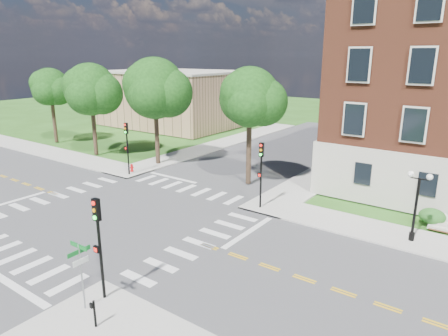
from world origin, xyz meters
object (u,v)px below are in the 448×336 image
Objects in this scene: traffic_signal_se at (99,236)px; traffic_signal_ne at (261,167)px; fire_hydrant at (132,168)px; twin_lamp_west at (416,203)px; push_button_post at (94,312)px; traffic_signal_nw at (127,142)px; street_sign_pole at (80,264)px.

traffic_signal_se is 1.00× the size of traffic_signal_ne.
twin_lamp_west is at bearing -0.50° from fire_hydrant.
traffic_signal_se is at bearing 132.11° from push_button_post.
traffic_signal_nw is 20.56m from street_sign_pole.
fire_hydrant is (-14.51, 15.69, -1.84)m from street_sign_pole.
street_sign_pole is (-0.01, -1.01, -0.88)m from traffic_signal_se.
street_sign_pole is 4.13× the size of fire_hydrant.
street_sign_pole is (-0.09, -14.82, -0.88)m from traffic_signal_ne.
traffic_signal_se is at bearing -44.69° from traffic_signal_nw.
fire_hydrant is (-14.60, 0.87, -2.72)m from traffic_signal_ne.
traffic_signal_nw is 1.55× the size of street_sign_pole.
traffic_signal_se is 13.81m from traffic_signal_ne.
fire_hydrant is (-15.90, 16.21, -0.33)m from push_button_post.
push_button_post is (-8.78, -16.00, -1.73)m from twin_lamp_west.
street_sign_pole is at bearing 159.56° from push_button_post.
traffic_signal_nw is 1.13× the size of twin_lamp_west.
traffic_signal_ne is 1.55× the size of street_sign_pole.
street_sign_pole is 2.58× the size of push_button_post.
traffic_signal_ne is at bearing 89.66° from street_sign_pole.
twin_lamp_west reaches higher than street_sign_pole.
traffic_signal_se reaches higher than push_button_post.
traffic_signal_ne is 14.85m from street_sign_pole.
push_button_post reaches higher than fire_hydrant.
twin_lamp_west is 5.64× the size of fire_hydrant.
traffic_signal_se is 3.16m from push_button_post.
push_button_post is at bearing -44.99° from traffic_signal_nw.
traffic_signal_ne is 14.17m from traffic_signal_nw.
traffic_signal_se is 1.55× the size of street_sign_pole.
traffic_signal_se reaches higher than fire_hydrant.
fire_hydrant is (-24.68, 0.21, -2.06)m from twin_lamp_west.
traffic_signal_ne is at bearing 94.86° from push_button_post.
traffic_signal_se is 1.34m from street_sign_pole.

